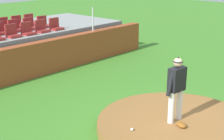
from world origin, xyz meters
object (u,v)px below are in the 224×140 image
(stadium_chair_18, at_px, (4,25))
(stadium_chair_10, at_px, (0,30))
(stadium_chair_3, at_px, (13,33))
(stadium_chair_12, at_px, (29,26))
(baseball, at_px, (132,129))
(stadium_chair_5, at_px, (42,28))
(stadium_chair_19, at_px, (18,23))
(stadium_chair_11, at_px, (15,28))
(pitcher, at_px, (177,84))
(fielding_glove, at_px, (182,125))
(stadium_chair_6, at_px, (56,26))
(stadium_chair_20, at_px, (30,22))
(stadium_chair_4, at_px, (28,31))
(stadium_chair_13, at_px, (43,24))

(stadium_chair_18, bearing_deg, stadium_chair_10, 50.72)
(stadium_chair_3, height_order, stadium_chair_12, same)
(baseball, relative_size, stadium_chair_5, 0.15)
(stadium_chair_10, relative_size, stadium_chair_19, 1.00)
(stadium_chair_5, height_order, stadium_chair_19, same)
(baseball, relative_size, stadium_chair_11, 0.15)
(stadium_chair_3, distance_m, stadium_chair_11, 1.13)
(stadium_chair_12, xyz_separation_m, stadium_chair_18, (-0.66, 0.91, 0.00))
(pitcher, xyz_separation_m, fielding_glove, (-0.19, -0.32, -0.93))
(stadium_chair_6, bearing_deg, stadium_chair_11, -32.40)
(baseball, relative_size, stadium_chair_3, 0.15)
(baseball, bearing_deg, stadium_chair_5, 69.52)
(stadium_chair_19, bearing_deg, stadium_chair_20, -178.25)
(pitcher, xyz_separation_m, stadium_chair_5, (1.40, 7.35, 0.31))
(stadium_chair_5, xyz_separation_m, stadium_chair_11, (-0.70, 0.91, 0.00))
(baseball, xyz_separation_m, stadium_chair_18, (1.91, 8.66, 1.26))
(pitcher, height_order, stadium_chair_11, pitcher)
(stadium_chair_4, height_order, stadium_chair_5, same)
(stadium_chair_3, relative_size, stadium_chair_4, 1.00)
(stadium_chair_5, bearing_deg, stadium_chair_10, -31.42)
(stadium_chair_5, bearing_deg, stadium_chair_13, -130.15)
(stadium_chair_13, distance_m, stadium_chair_18, 1.66)
(stadium_chair_11, height_order, stadium_chair_18, same)
(stadium_chair_4, relative_size, stadium_chair_19, 1.00)
(stadium_chair_6, relative_size, stadium_chair_12, 1.00)
(stadium_chair_6, distance_m, stadium_chair_10, 2.30)
(stadium_chair_10, bearing_deg, stadium_chair_18, -129.28)
(stadium_chair_4, xyz_separation_m, stadium_chair_10, (-0.71, 0.87, 0.00))
(stadium_chair_18, bearing_deg, pitcher, 85.42)
(stadium_chair_20, bearing_deg, baseball, 69.46)
(pitcher, bearing_deg, stadium_chair_5, 83.91)
(stadium_chair_3, height_order, stadium_chair_11, same)
(baseball, distance_m, stadium_chair_6, 7.75)
(stadium_chair_5, relative_size, stadium_chair_20, 1.00)
(fielding_glove, distance_m, stadium_chair_3, 7.77)
(stadium_chair_11, bearing_deg, stadium_chair_10, 3.93)
(pitcher, bearing_deg, stadium_chair_3, 94.47)
(stadium_chair_6, height_order, stadium_chair_13, same)
(pitcher, bearing_deg, stadium_chair_10, 94.74)
(stadium_chair_6, bearing_deg, stadium_chair_4, 0.75)
(stadium_chair_5, height_order, stadium_chair_20, same)
(stadium_chair_3, relative_size, stadium_chair_18, 1.00)
(pitcher, distance_m, stadium_chair_6, 7.66)
(baseball, xyz_separation_m, stadium_chair_12, (2.57, 7.75, 1.26))
(pitcher, height_order, stadium_chair_6, pitcher)
(fielding_glove, xyz_separation_m, stadium_chair_12, (1.58, 8.53, 1.24))
(fielding_glove, distance_m, stadium_chair_18, 9.56)
(fielding_glove, xyz_separation_m, stadium_chair_13, (2.32, 8.54, 1.24))
(stadium_chair_4, relative_size, stadium_chair_12, 1.00)
(stadium_chair_19, bearing_deg, stadium_chair_13, 128.23)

